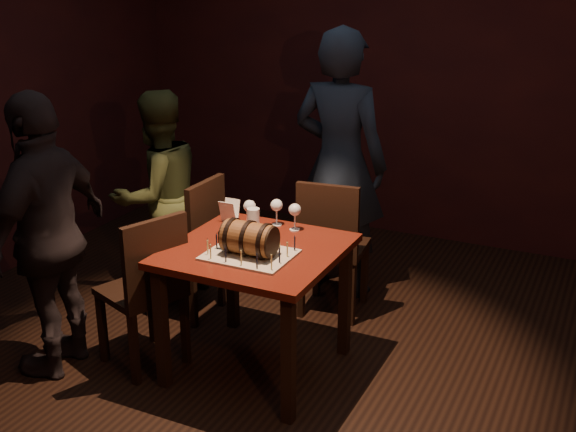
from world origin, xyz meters
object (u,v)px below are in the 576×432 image
(barrel_cake, at_px, (249,238))
(pint_of_ale, at_px, (253,222))
(person_left_rear, at_px, (158,196))
(wine_glass_left, at_px, (250,207))
(chair_back, at_px, (331,241))
(wine_glass_right, at_px, (295,211))
(person_left_front, at_px, (49,236))
(chair_left_rear, at_px, (194,240))
(wine_glass_mid, at_px, (277,206))
(pub_table, at_px, (256,266))
(chair_left_front, at_px, (148,284))
(person_back, at_px, (340,164))

(barrel_cake, distance_m, pint_of_ale, 0.33)
(person_left_rear, bearing_deg, wine_glass_left, 91.71)
(barrel_cake, bearing_deg, pint_of_ale, 114.61)
(wine_glass_left, xyz_separation_m, chair_back, (0.30, 0.52, -0.35))
(wine_glass_right, relative_size, chair_back, 0.17)
(chair_back, relative_size, person_left_front, 0.58)
(wine_glass_right, height_order, pint_of_ale, wine_glass_right)
(chair_left_rear, bearing_deg, chair_back, 24.41)
(wine_glass_mid, bearing_deg, pub_table, -81.41)
(wine_glass_mid, xyz_separation_m, wine_glass_right, (0.13, -0.03, 0.00))
(chair_back, relative_size, chair_left_front, 1.00)
(wine_glass_left, height_order, chair_left_rear, chair_left_rear)
(chair_back, bearing_deg, person_back, 105.81)
(chair_back, distance_m, person_back, 0.58)
(wine_glass_left, height_order, chair_back, chair_back)
(pint_of_ale, bearing_deg, person_left_front, -145.54)
(wine_glass_left, relative_size, wine_glass_mid, 1.00)
(barrel_cake, bearing_deg, wine_glass_left, 118.32)
(wine_glass_mid, bearing_deg, chair_left_front, -129.39)
(pint_of_ale, xyz_separation_m, chair_back, (0.23, 0.61, -0.30))
(wine_glass_left, height_order, chair_left_front, chair_left_front)
(chair_left_rear, relative_size, person_left_rear, 0.65)
(barrel_cake, relative_size, pint_of_ale, 2.21)
(person_back, bearing_deg, wine_glass_left, 81.55)
(person_left_rear, bearing_deg, chair_back, 121.25)
(wine_glass_left, bearing_deg, wine_glass_right, 12.62)
(chair_back, bearing_deg, pint_of_ale, -110.44)
(chair_left_rear, xyz_separation_m, person_left_front, (-0.35, -0.89, 0.28))
(wine_glass_left, height_order, pint_of_ale, wine_glass_left)
(barrel_cake, height_order, chair_left_rear, barrel_cake)
(wine_glass_mid, relative_size, person_left_front, 0.10)
(pub_table, height_order, pint_of_ale, pint_of_ale)
(wine_glass_left, bearing_deg, chair_left_rear, 162.66)
(pint_of_ale, distance_m, person_left_front, 1.12)
(wine_glass_left, relative_size, wine_glass_right, 1.00)
(chair_left_rear, xyz_separation_m, person_back, (0.69, 0.78, 0.40))
(barrel_cake, bearing_deg, chair_left_front, -167.39)
(person_left_rear, xyz_separation_m, person_left_front, (0.03, -1.06, 0.09))
(wine_glass_left, height_order, person_left_rear, person_left_rear)
(pub_table, distance_m, wine_glass_left, 0.40)
(chair_back, xyz_separation_m, person_back, (-0.12, 0.41, 0.40))
(chair_left_rear, bearing_deg, pub_table, -32.11)
(chair_left_front, height_order, person_left_rear, person_left_rear)
(barrel_cake, xyz_separation_m, person_left_front, (-1.06, -0.34, -0.05))
(barrel_cake, distance_m, person_back, 1.33)
(barrel_cake, height_order, wine_glass_right, barrel_cake)
(chair_left_rear, bearing_deg, person_back, 48.55)
(pint_of_ale, xyz_separation_m, person_left_rear, (-0.96, 0.42, -0.11))
(pub_table, xyz_separation_m, pint_of_ale, (-0.11, 0.18, 0.18))
(pub_table, distance_m, barrel_cake, 0.24)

